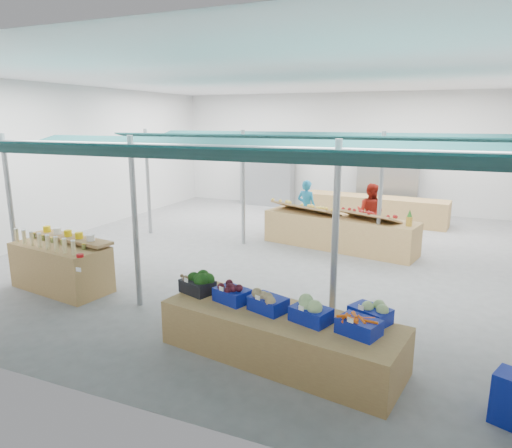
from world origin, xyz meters
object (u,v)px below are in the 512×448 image
Objects in this scene: bottle_shelf at (63,265)px; vendor_right at (370,212)px; vendor_left at (306,207)px; fruit_counter at (339,232)px; veg_counter at (280,336)px.

bottle_shelf is 7.80m from vendor_right.
vendor_left is 1.00× the size of vendor_right.
bottle_shelf reaches higher than fruit_counter.
bottle_shelf is 1.34× the size of vendor_right.
vendor_right is (0.09, 6.91, 0.46)m from veg_counter.
fruit_counter is at bearing 104.64° from veg_counter.
bottle_shelf reaches higher than veg_counter.
fruit_counter is at bearing 149.30° from vendor_left.
vendor_right reaches higher than veg_counter.
bottle_shelf is 0.54× the size of fruit_counter.
veg_counter is at bearing 115.70° from vendor_left.
veg_counter is 7.13m from vendor_left.
veg_counter is at bearing 101.05° from vendor_right.
bottle_shelf is 1.34× the size of vendor_left.
vendor_left and vendor_right have the same top height.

